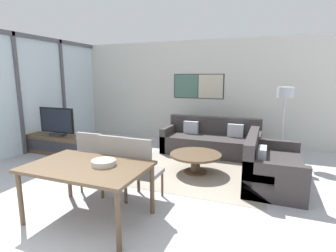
{
  "coord_description": "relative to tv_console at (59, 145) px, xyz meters",
  "views": [
    {
      "loc": [
        2.08,
        -1.58,
        1.81
      ],
      "look_at": [
        0.42,
        2.68,
        0.95
      ],
      "focal_mm": 28.0,
      "sensor_mm": 36.0,
      "label": 1
    }
  ],
  "objects": [
    {
      "name": "floor_lamp",
      "position": [
        4.91,
        1.34,
        1.14
      ],
      "size": [
        0.34,
        0.34,
        1.6
      ],
      "color": "#2D2D33",
      "rests_on": "ground_plane"
    },
    {
      "name": "dining_chair_left",
      "position": [
        2.12,
        -1.42,
        0.31
      ],
      "size": [
        0.46,
        0.46,
        0.98
      ],
      "color": "gray",
      "rests_on": "ground_plane"
    },
    {
      "name": "area_rug",
      "position": [
        3.37,
        -0.02,
        -0.22
      ],
      "size": [
        2.62,
        2.14,
        0.01
      ],
      "color": "gray",
      "rests_on": "ground_plane"
    },
    {
      "name": "fruit_bowl",
      "position": [
        2.74,
        -2.06,
        0.54
      ],
      "size": [
        0.3,
        0.3,
        0.07
      ],
      "color": "#B7B2A8",
      "rests_on": "dining_table"
    },
    {
      "name": "television",
      "position": [
        -0.0,
        0.0,
        0.55
      ],
      "size": [
        0.96,
        0.2,
        0.66
      ],
      "color": "#2D2D33",
      "rests_on": "tv_console"
    },
    {
      "name": "window_wall_left",
      "position": [
        -0.81,
        -0.28,
        1.31
      ],
      "size": [
        0.07,
        5.62,
        2.8
      ],
      "color": "silver",
      "rests_on": "ground_plane"
    },
    {
      "name": "dining_chair_right",
      "position": [
        2.97,
        -1.49,
        0.31
      ],
      "size": [
        0.46,
        0.46,
        0.98
      ],
      "color": "gray",
      "rests_on": "ground_plane"
    },
    {
      "name": "dining_chair_centre",
      "position": [
        2.54,
        -1.47,
        0.31
      ],
      "size": [
        0.46,
        0.46,
        0.98
      ],
      "color": "gray",
      "rests_on": "ground_plane"
    },
    {
      "name": "sofa_side",
      "position": [
        4.67,
        -0.06,
        0.05
      ],
      "size": [
        0.91,
        1.63,
        0.84
      ],
      "rotation": [
        0.0,
        0.0,
        1.57
      ],
      "color": "#383333",
      "rests_on": "ground_plane"
    },
    {
      "name": "coffee_table",
      "position": [
        3.37,
        -0.02,
        0.06
      ],
      "size": [
        0.98,
        0.98,
        0.37
      ],
      "color": "brown",
      "rests_on": "ground_plane"
    },
    {
      "name": "dining_table",
      "position": [
        2.54,
        -2.13,
        0.43
      ],
      "size": [
        1.51,
        0.96,
        0.73
      ],
      "color": "brown",
      "rests_on": "ground_plane"
    },
    {
      "name": "sofa_main",
      "position": [
        3.37,
        1.4,
        0.05
      ],
      "size": [
        2.25,
        0.91,
        0.84
      ],
      "color": "#383333",
      "rests_on": "ground_plane"
    },
    {
      "name": "tv_console",
      "position": [
        0.0,
        0.0,
        0.0
      ],
      "size": [
        1.64,
        0.43,
        0.45
      ],
      "color": "brown",
      "rests_on": "ground_plane"
    },
    {
      "name": "wall_back",
      "position": [
        2.54,
        2.53,
        1.18
      ],
      "size": [
        7.71,
        0.09,
        2.8
      ],
      "color": "silver",
      "rests_on": "ground_plane"
    }
  ]
}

